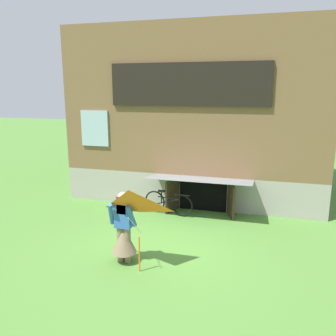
% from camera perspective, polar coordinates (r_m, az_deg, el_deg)
% --- Properties ---
extents(ground_plane, '(60.00, 60.00, 0.00)m').
position_cam_1_polar(ground_plane, '(7.98, -1.83, -13.59)').
color(ground_plane, '#4C7F33').
extents(log_house, '(7.92, 5.95, 5.42)m').
position_cam_1_polar(log_house, '(12.44, 5.73, 8.92)').
color(log_house, '#9E998E').
rests_on(log_house, ground_plane).
extents(person, '(0.60, 0.52, 1.52)m').
position_cam_1_polar(person, '(7.37, -7.28, -10.54)').
color(person, '#7F6B51').
rests_on(person, ground_plane).
extents(kite, '(1.10, 1.11, 1.64)m').
position_cam_1_polar(kite, '(6.49, -6.37, -7.63)').
color(kite, orange).
rests_on(kite, ground_plane).
extents(bicycle_black, '(1.50, 0.29, 0.69)m').
position_cam_1_polar(bicycle_black, '(10.08, 0.04, -5.73)').
color(bicycle_black, black).
rests_on(bicycle_black, ground_plane).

